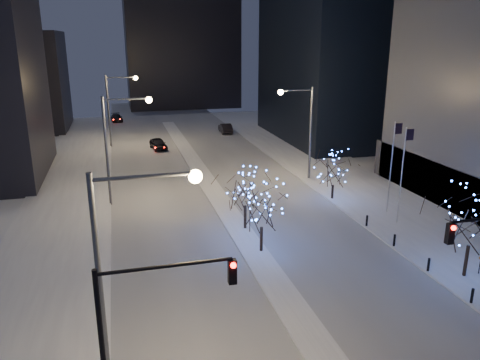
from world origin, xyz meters
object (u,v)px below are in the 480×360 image
object	(u,v)px
street_lamp_w_mid	(118,135)
car_mid	(225,128)
holiday_tree_median_far	(245,189)
holiday_tree_plaza_near	(472,220)
street_lamp_east	(303,121)
car_near	(158,144)
holiday_tree_plaza_far	(334,170)
car_far	(117,118)
traffic_signal_west	(143,319)
street_lamp_w_near	(125,255)
street_lamp_w_far	(115,101)
holiday_tree_median_near	(262,208)

from	to	relation	value
street_lamp_w_mid	car_mid	xyz separation A→B (m)	(17.05, 31.06, -5.73)
holiday_tree_median_far	holiday_tree_plaza_near	distance (m)	16.14
street_lamp_east	car_near	distance (m)	23.92
car_mid	street_lamp_w_mid	bearing A→B (deg)	62.97
holiday_tree_plaza_far	car_near	bearing A→B (deg)	118.75
car_near	street_lamp_w_mid	bearing A→B (deg)	-112.76
car_near	car_mid	xyz separation A→B (m)	(11.72, 9.28, 0.00)
holiday_tree_plaza_near	car_near	bearing A→B (deg)	110.52
car_mid	car_far	distance (m)	23.29
traffic_signal_west	car_near	xyz separation A→B (m)	(4.83, 48.78, -3.99)
car_near	holiday_tree_plaza_far	world-z (taller)	holiday_tree_plaza_far
holiday_tree_plaza_far	street_lamp_w_near	bearing A→B (deg)	-132.72
street_lamp_w_near	car_far	xyz separation A→B (m)	(-0.06, 71.86, -5.83)
street_lamp_w_near	traffic_signal_west	xyz separation A→B (m)	(0.50, -2.00, -1.74)
street_lamp_w_near	car_far	world-z (taller)	street_lamp_w_near
street_lamp_east	car_mid	world-z (taller)	street_lamp_east
street_lamp_w_near	car_near	world-z (taller)	street_lamp_w_near
street_lamp_w_mid	car_near	distance (m)	23.14
traffic_signal_west	holiday_tree_plaza_near	world-z (taller)	traffic_signal_west
street_lamp_east	car_near	size ratio (longest dim) A/B	2.22
street_lamp_w_near	holiday_tree_median_far	size ratio (longest dim) A/B	2.01
holiday_tree_plaza_far	car_mid	bearing A→B (deg)	93.91
car_mid	holiday_tree_plaza_far	size ratio (longest dim) A/B	1.02
street_lamp_w_far	holiday_tree_median_far	size ratio (longest dim) A/B	2.01
traffic_signal_west	car_mid	xyz separation A→B (m)	(16.55, 58.06, -3.99)
street_lamp_east	car_near	bearing A→B (deg)	126.11
street_lamp_w_near	holiday_tree_median_far	world-z (taller)	street_lamp_w_near
holiday_tree_plaza_far	holiday_tree_median_near	bearing A→B (deg)	-137.04
street_lamp_east	traffic_signal_west	xyz separation A→B (m)	(-18.52, -30.00, -1.69)
street_lamp_east	car_mid	distance (m)	28.69
car_far	holiday_tree_plaza_far	size ratio (longest dim) A/B	1.01
street_lamp_w_far	holiday_tree_plaza_far	size ratio (longest dim) A/B	2.19
street_lamp_w_near	car_near	distance (m)	47.43
holiday_tree_plaza_near	holiday_tree_plaza_far	bearing A→B (deg)	95.54
street_lamp_w_mid	car_far	world-z (taller)	street_lamp_w_mid
traffic_signal_west	car_near	bearing A→B (deg)	84.35
car_near	car_mid	world-z (taller)	car_mid
holiday_tree_median_near	car_mid	bearing A→B (deg)	80.26
street_lamp_east	car_far	size ratio (longest dim) A/B	2.16
street_lamp_w_mid	car_mid	world-z (taller)	street_lamp_w_mid
street_lamp_east	holiday_tree_plaza_near	xyz separation A→B (m)	(1.99, -23.12, -2.44)
street_lamp_w_mid	car_near	bearing A→B (deg)	76.26
holiday_tree_plaza_near	car_mid	bearing A→B (deg)	94.43
holiday_tree_median_near	holiday_tree_plaza_far	xyz separation A→B (m)	(10.00, 9.31, -0.48)
street_lamp_w_near	street_lamp_w_far	distance (m)	50.00
car_far	holiday_tree_median_near	world-z (taller)	holiday_tree_median_near
traffic_signal_west	holiday_tree_plaza_far	bearing A→B (deg)	50.60
street_lamp_w_near	holiday_tree_plaza_far	world-z (taller)	street_lamp_w_near
street_lamp_w_far	street_lamp_east	distance (m)	29.08
street_lamp_east	holiday_tree_plaza_near	world-z (taller)	street_lamp_east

